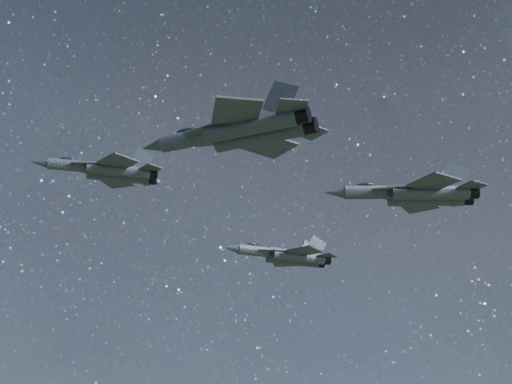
{
  "coord_description": "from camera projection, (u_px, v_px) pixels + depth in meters",
  "views": [
    {
      "loc": [
        -3.61,
        -73.39,
        117.64
      ],
      "look_at": [
        -4.68,
        -1.88,
        146.28
      ],
      "focal_mm": 42.0,
      "sensor_mm": 36.0,
      "label": 1
    }
  ],
  "objects": [
    {
      "name": "jet_slot",
      "position": [
        415.0,
        194.0,
        73.83
      ],
      "size": [
        19.18,
        13.71,
        4.91
      ],
      "rotation": [
        0.0,
        0.0,
        -0.0
      ],
      "color": "#383F46"
    },
    {
      "name": "jet_left",
      "position": [
        287.0,
        256.0,
        96.93
      ],
      "size": [
        18.74,
        12.36,
        4.8
      ],
      "rotation": [
        0.0,
        0.0,
        0.4
      ],
      "color": "#383F46"
    },
    {
      "name": "jet_lead",
      "position": [
        108.0,
        171.0,
        77.18
      ],
      "size": [
        16.69,
        11.33,
        4.2
      ],
      "rotation": [
        0.0,
        0.0,
        0.26
      ],
      "color": "#383F46"
    },
    {
      "name": "jet_right",
      "position": [
        241.0,
        131.0,
        59.67
      ],
      "size": [
        19.84,
        13.11,
        5.07
      ],
      "rotation": [
        0.0,
        0.0,
        -0.39
      ],
      "color": "#383F46"
    }
  ]
}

